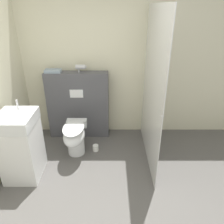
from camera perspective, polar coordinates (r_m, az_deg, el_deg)
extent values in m
plane|color=#565451|center=(2.75, -4.37, -26.08)|extent=(12.00, 12.00, 0.00)
cube|color=beige|center=(3.79, -2.83, 12.08)|extent=(8.00, 0.06, 2.50)
cube|color=#4C4C51|center=(3.88, -8.63, 1.79)|extent=(1.06, 0.22, 1.18)
cube|color=white|center=(3.68, -9.14, 4.76)|extent=(0.22, 0.01, 0.14)
cube|color=silver|center=(3.13, 10.54, 5.66)|extent=(0.01, 1.52, 2.20)
sphere|color=#B2B2B7|center=(2.49, 13.17, -1.21)|extent=(0.04, 0.04, 0.04)
cylinder|color=white|center=(3.58, -9.25, -8.00)|extent=(0.27, 0.27, 0.37)
ellipsoid|color=white|center=(3.38, -9.74, -5.98)|extent=(0.32, 0.54, 0.26)
ellipsoid|color=white|center=(3.31, -9.92, -3.96)|extent=(0.32, 0.53, 0.02)
cube|color=white|center=(3.63, -9.04, -2.90)|extent=(0.32, 0.12, 0.13)
cube|color=white|center=(3.24, -22.31, -9.33)|extent=(0.45, 0.52, 0.79)
cube|color=white|center=(3.01, -23.82, -1.94)|extent=(0.46, 0.53, 0.16)
cylinder|color=silver|center=(3.07, -23.33, 1.77)|extent=(0.02, 0.02, 0.14)
cylinder|color=#B7B7BC|center=(3.65, -8.10, 11.59)|extent=(0.15, 0.07, 0.07)
cone|color=#B7B7BC|center=(3.64, -6.64, 11.62)|extent=(0.03, 0.06, 0.06)
cylinder|color=#B7B7BC|center=(3.67, -8.53, 10.86)|extent=(0.03, 0.03, 0.08)
cube|color=#8C9EAD|center=(3.74, -15.04, 10.33)|extent=(0.26, 0.14, 0.05)
cylinder|color=white|center=(3.66, -4.17, -9.32)|extent=(0.10, 0.10, 0.10)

